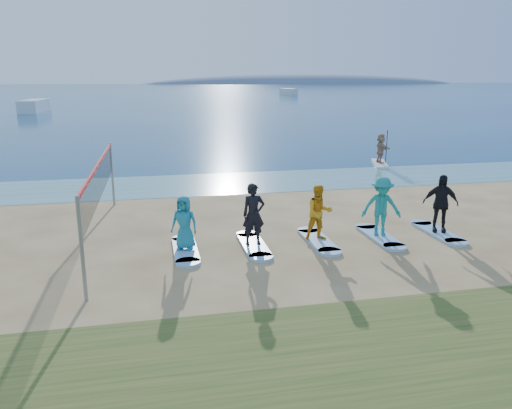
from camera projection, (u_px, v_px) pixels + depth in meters
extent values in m
plane|color=tan|center=(302.00, 257.00, 14.31)|extent=(600.00, 600.00, 0.00)
plane|color=teal|center=(239.00, 182.00, 24.25)|extent=(600.00, 600.00, 0.00)
plane|color=navy|center=(160.00, 91.00, 165.81)|extent=(600.00, 600.00, 0.00)
ellipsoid|color=slate|center=(306.00, 84.00, 317.47)|extent=(220.00, 56.00, 18.00)
cylinder|color=gray|center=(82.00, 250.00, 11.22)|extent=(0.09, 0.09, 2.50)
cylinder|color=gray|center=(112.00, 174.00, 19.76)|extent=(0.09, 0.09, 2.50)
cube|color=black|center=(99.00, 181.00, 15.33)|extent=(0.12, 9.00, 1.00)
cube|color=red|center=(98.00, 164.00, 15.20)|extent=(0.15, 9.00, 0.10)
cube|color=silver|center=(380.00, 164.00, 29.10)|extent=(1.64, 3.06, 0.12)
imported|color=tan|center=(381.00, 148.00, 28.87)|extent=(0.57, 1.59, 1.69)
cube|color=silver|center=(35.00, 112.00, 70.43)|extent=(2.98, 8.22, 1.74)
cube|color=silver|center=(288.00, 95.00, 130.22)|extent=(3.51, 6.53, 1.75)
cube|color=#90BADE|center=(185.00, 250.00, 14.74)|extent=(0.70, 2.20, 0.09)
imported|color=teal|center=(184.00, 223.00, 14.53)|extent=(0.92, 0.79, 1.60)
cube|color=#90BADE|center=(254.00, 245.00, 15.16)|extent=(0.70, 2.20, 0.09)
imported|color=black|center=(254.00, 214.00, 14.91)|extent=(0.71, 0.49, 1.87)
cube|color=#90BADE|center=(318.00, 241.00, 15.57)|extent=(0.70, 2.20, 0.09)
imported|color=orange|center=(319.00, 213.00, 15.34)|extent=(0.84, 0.66, 1.73)
cube|color=#90BADE|center=(379.00, 236.00, 15.98)|extent=(0.70, 2.20, 0.09)
imported|color=teal|center=(381.00, 207.00, 15.74)|extent=(1.37, 1.01, 1.89)
cube|color=#90BADE|center=(438.00, 232.00, 16.40)|extent=(0.70, 2.20, 0.09)
imported|color=black|center=(440.00, 203.00, 16.15)|extent=(1.20, 0.87, 1.89)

